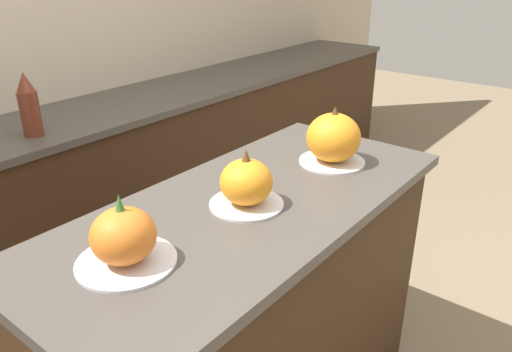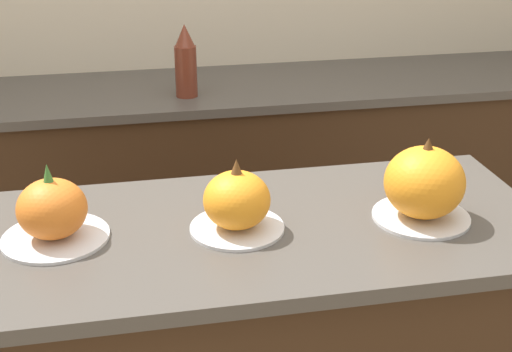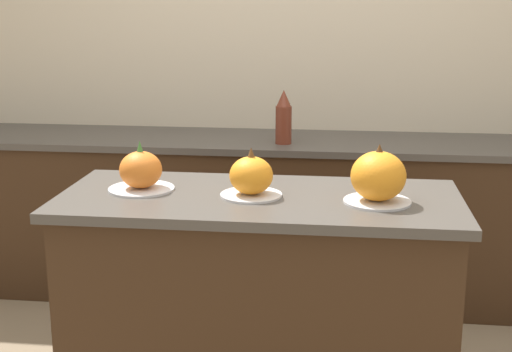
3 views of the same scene
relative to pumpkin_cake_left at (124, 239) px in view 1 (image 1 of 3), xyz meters
name	(u,v)px [view 1 (image 1 of 3)]	position (x,y,z in m)	size (l,w,h in m)	color
kitchen_island	(251,324)	(0.43, -0.03, -0.53)	(1.42, 0.62, 0.93)	#382314
back_counter	(41,215)	(0.43, 1.29, -0.56)	(6.00, 0.60, 0.88)	#382314
pumpkin_cake_left	(124,239)	(0.00, 0.00, 0.00)	(0.24, 0.24, 0.18)	silver
pumpkin_cake_center	(246,184)	(0.41, -0.03, 0.00)	(0.22, 0.22, 0.18)	silver
pumpkin_cake_right	(333,139)	(0.85, -0.06, 0.02)	(0.23, 0.23, 0.20)	silver
bottle_tall	(29,106)	(0.42, 1.17, 0.01)	(0.08, 0.08, 0.28)	maroon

